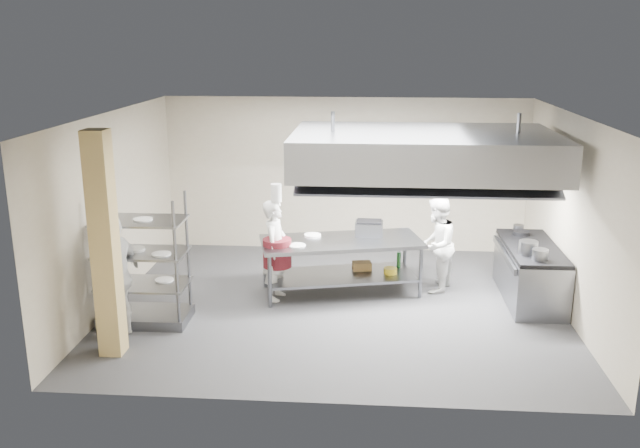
# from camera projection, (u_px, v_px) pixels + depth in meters

# --- Properties ---
(floor) EXTENTS (7.00, 7.00, 0.00)m
(floor) POSITION_uv_depth(u_px,v_px,m) (337.00, 305.00, 10.72)
(floor) COLOR #363639
(floor) RESTS_ON ground
(ceiling) EXTENTS (7.00, 7.00, 0.00)m
(ceiling) POSITION_uv_depth(u_px,v_px,m) (338.00, 114.00, 9.92)
(ceiling) COLOR silver
(ceiling) RESTS_ON wall_back
(wall_back) EXTENTS (7.00, 0.00, 7.00)m
(wall_back) POSITION_uv_depth(u_px,v_px,m) (345.00, 175.00, 13.20)
(wall_back) COLOR #B4A78F
(wall_back) RESTS_ON ground
(wall_left) EXTENTS (0.00, 6.00, 6.00)m
(wall_left) POSITION_uv_depth(u_px,v_px,m) (114.00, 209.00, 10.58)
(wall_left) COLOR #B4A78F
(wall_left) RESTS_ON ground
(wall_right) EXTENTS (0.00, 6.00, 6.00)m
(wall_right) POSITION_uv_depth(u_px,v_px,m) (572.00, 218.00, 10.06)
(wall_right) COLOR #B4A78F
(wall_right) RESTS_ON ground
(column) EXTENTS (0.30, 0.30, 3.00)m
(column) POSITION_uv_depth(u_px,v_px,m) (105.00, 246.00, 8.71)
(column) COLOR tan
(column) RESTS_ON floor
(exhaust_hood) EXTENTS (4.00, 2.50, 0.60)m
(exhaust_hood) POSITION_uv_depth(u_px,v_px,m) (424.00, 152.00, 10.37)
(exhaust_hood) COLOR gray
(exhaust_hood) RESTS_ON ceiling
(hood_strip_a) EXTENTS (1.60, 0.12, 0.04)m
(hood_strip_a) POSITION_uv_depth(u_px,v_px,m) (365.00, 171.00, 10.52)
(hood_strip_a) COLOR white
(hood_strip_a) RESTS_ON exhaust_hood
(hood_strip_b) EXTENTS (1.60, 0.12, 0.04)m
(hood_strip_b) POSITION_uv_depth(u_px,v_px,m) (482.00, 173.00, 10.39)
(hood_strip_b) COLOR white
(hood_strip_b) RESTS_ON exhaust_hood
(wall_shelf) EXTENTS (1.50, 0.28, 0.04)m
(wall_shelf) POSITION_uv_depth(u_px,v_px,m) (439.00, 178.00, 12.92)
(wall_shelf) COLOR gray
(wall_shelf) RESTS_ON wall_back
(island) EXTENTS (2.77, 1.66, 0.91)m
(island) POSITION_uv_depth(u_px,v_px,m) (341.00, 266.00, 11.13)
(island) COLOR gray
(island) RESTS_ON floor
(island_worktop) EXTENTS (2.77, 1.66, 0.06)m
(island_worktop) POSITION_uv_depth(u_px,v_px,m) (341.00, 242.00, 11.02)
(island_worktop) COLOR gray
(island_worktop) RESTS_ON island
(island_undershelf) EXTENTS (2.55, 1.50, 0.04)m
(island_undershelf) POSITION_uv_depth(u_px,v_px,m) (341.00, 275.00, 11.17)
(island_undershelf) COLOR slate
(island_undershelf) RESTS_ON island
(pass_rack) EXTENTS (1.30, 0.77, 1.93)m
(pass_rack) POSITION_uv_depth(u_px,v_px,m) (142.00, 260.00, 9.85)
(pass_rack) COLOR slate
(pass_rack) RESTS_ON floor
(cooking_range) EXTENTS (0.80, 2.00, 0.84)m
(cooking_range) POSITION_uv_depth(u_px,v_px,m) (530.00, 274.00, 10.86)
(cooking_range) COLOR slate
(cooking_range) RESTS_ON floor
(range_top) EXTENTS (0.78, 1.96, 0.06)m
(range_top) POSITION_uv_depth(u_px,v_px,m) (532.00, 248.00, 10.74)
(range_top) COLOR black
(range_top) RESTS_ON cooking_range
(chef_head) EXTENTS (0.47, 0.65, 1.63)m
(chef_head) POSITION_uv_depth(u_px,v_px,m) (276.00, 250.00, 10.79)
(chef_head) COLOR white
(chef_head) RESTS_ON floor
(chef_line) EXTENTS (0.83, 0.94, 1.60)m
(chef_line) POSITION_uv_depth(u_px,v_px,m) (436.00, 245.00, 11.13)
(chef_line) COLOR silver
(chef_line) RESTS_ON floor
(chef_plating) EXTENTS (0.64, 1.12, 1.79)m
(chef_plating) POSITION_uv_depth(u_px,v_px,m) (116.00, 276.00, 9.38)
(chef_plating) COLOR silver
(chef_plating) RESTS_ON floor
(griddle) EXTENTS (0.46, 0.37, 0.22)m
(griddle) POSITION_uv_depth(u_px,v_px,m) (369.00, 228.00, 11.26)
(griddle) COLOR gray
(griddle) RESTS_ON island_worktop
(wicker_basket) EXTENTS (0.34, 0.26, 0.13)m
(wicker_basket) POSITION_uv_depth(u_px,v_px,m) (362.00, 266.00, 11.36)
(wicker_basket) COLOR olive
(wicker_basket) RESTS_ON island_undershelf
(stockpot) EXTENTS (0.29, 0.29, 0.20)m
(stockpot) POSITION_uv_depth(u_px,v_px,m) (528.00, 247.00, 10.32)
(stockpot) COLOR gray
(stockpot) RESTS_ON range_top
(plate_stack) EXTENTS (0.28, 0.28, 0.05)m
(plate_stack) POSITION_uv_depth(u_px,v_px,m) (144.00, 282.00, 9.94)
(plate_stack) COLOR white
(plate_stack) RESTS_ON pass_rack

